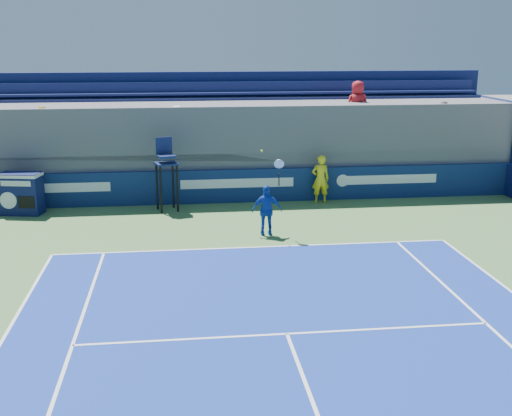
{
  "coord_description": "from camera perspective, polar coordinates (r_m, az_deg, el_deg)",
  "views": [
    {
      "loc": [
        -1.98,
        -5.0,
        5.61
      ],
      "look_at": [
        0.0,
        11.5,
        1.25
      ],
      "focal_mm": 45.0,
      "sensor_mm": 36.0,
      "label": 1
    }
  ],
  "objects": [
    {
      "name": "umpire_chair",
      "position": [
        21.65,
        -7.99,
        3.69
      ],
      "size": [
        0.85,
        0.85,
        2.48
      ],
      "color": "black",
      "rests_on": "ground"
    },
    {
      "name": "stadium_seating",
      "position": [
        24.52,
        -2.14,
        5.84
      ],
      "size": [
        21.0,
        4.05,
        4.4
      ],
      "color": "#55555A",
      "rests_on": "ground"
    },
    {
      "name": "back_hoarding",
      "position": [
        22.74,
        -1.68,
        1.97
      ],
      "size": [
        20.4,
        0.21,
        1.2
      ],
      "color": "#0E1F4E",
      "rests_on": "ground"
    },
    {
      "name": "ball_person",
      "position": [
        22.71,
        5.75,
        2.58
      ],
      "size": [
        0.63,
        0.42,
        1.71
      ],
      "primitive_type": "imported",
      "rotation": [
        0.0,
        0.0,
        3.15
      ],
      "color": "yellow",
      "rests_on": "apron"
    },
    {
      "name": "tennis_player",
      "position": [
        18.82,
        0.97,
        -0.19
      ],
      "size": [
        0.93,
        0.48,
        2.57
      ],
      "color": "#1440A7",
      "rests_on": "apron"
    },
    {
      "name": "match_clock",
      "position": [
        22.52,
        -20.14,
        1.31
      ],
      "size": [
        1.44,
        0.97,
        1.4
      ],
      "color": "#0E1647",
      "rests_on": "ground"
    }
  ]
}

